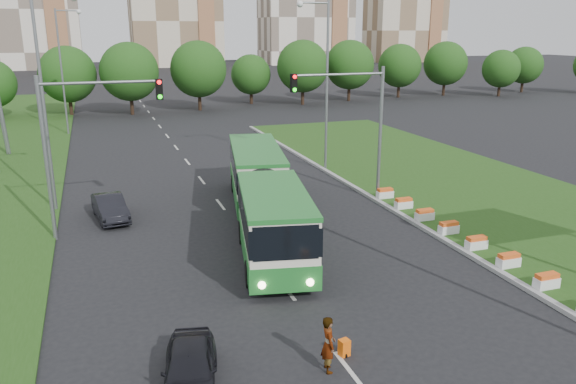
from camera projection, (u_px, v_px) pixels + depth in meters
name	position (u px, v px, depth m)	size (l,w,h in m)	color
ground	(353.00, 278.00, 23.48)	(360.00, 360.00, 0.00)	black
grass_median	(487.00, 196.00, 34.82)	(14.00, 60.00, 0.15)	#224814
median_kerb	(388.00, 207.00, 32.63)	(0.30, 60.00, 0.18)	#979797
lane_markings	(196.00, 174.00, 40.69)	(0.20, 100.00, 0.01)	beige
flower_planters	(476.00, 243.00, 26.20)	(1.10, 18.10, 0.60)	white
traffic_mast_median	(356.00, 113.00, 32.58)	(5.76, 0.32, 8.00)	gray
traffic_mast_left	(80.00, 131.00, 26.89)	(5.76, 0.32, 8.00)	gray
street_lamps	(225.00, 108.00, 29.95)	(36.00, 60.00, 12.00)	gray
tree_line	(244.00, 73.00, 75.31)	(120.00, 8.00, 9.00)	#194512
articulated_bus	(260.00, 193.00, 29.28)	(2.78, 17.81, 2.93)	silver
car_left_near	(190.00, 369.00, 16.07)	(1.54, 3.84, 1.31)	black
car_left_far	(110.00, 207.00, 30.64)	(1.44, 4.13, 1.36)	black
pedestrian	(328.00, 344.00, 16.87)	(0.66, 0.43, 1.80)	gray
shopping_trolley	(344.00, 348.00, 17.83)	(0.32, 0.34, 0.55)	#FF640D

